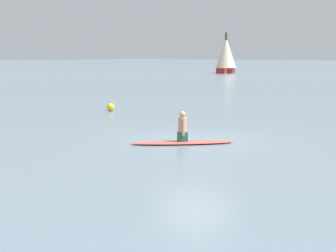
{
  "coord_description": "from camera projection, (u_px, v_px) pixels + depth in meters",
  "views": [
    {
      "loc": [
        12.63,
        10.14,
        2.71
      ],
      "look_at": [
        1.1,
        -0.16,
        0.56
      ],
      "focal_mm": 55.34,
      "sensor_mm": 36.0,
      "label": 1
    }
  ],
  "objects": [
    {
      "name": "ground_plane",
      "position": [
        195.0,
        140.0,
        16.4
      ],
      "size": [
        400.0,
        400.0,
        0.0
      ],
      "primitive_type": "plane",
      "color": "slate"
    },
    {
      "name": "surfboard",
      "position": [
        182.0,
        142.0,
        15.76
      ],
      "size": [
        2.76,
        2.56,
        0.09
      ],
      "primitive_type": "ellipsoid",
      "rotation": [
        0.0,
        0.0,
        2.41
      ],
      "color": "#D84C3F",
      "rests_on": "ground"
    },
    {
      "name": "person_paddler",
      "position": [
        183.0,
        128.0,
        15.69
      ],
      "size": [
        0.39,
        0.38,
        0.91
      ],
      "rotation": [
        0.0,
        0.0,
        2.41
      ],
      "color": "#26664C",
      "rests_on": "surfboard"
    },
    {
      "name": "sailboat_near_right",
      "position": [
        226.0,
        54.0,
        74.17
      ],
      "size": [
        4.45,
        3.63,
        5.79
      ],
      "rotation": [
        0.0,
        0.0,
        -2.89
      ],
      "color": "maroon",
      "rests_on": "ground"
    },
    {
      "name": "buoy_marker",
      "position": [
        111.0,
        107.0,
        24.85
      ],
      "size": [
        0.38,
        0.38,
        0.38
      ],
      "primitive_type": "sphere",
      "color": "yellow",
      "rests_on": "ground"
    }
  ]
}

